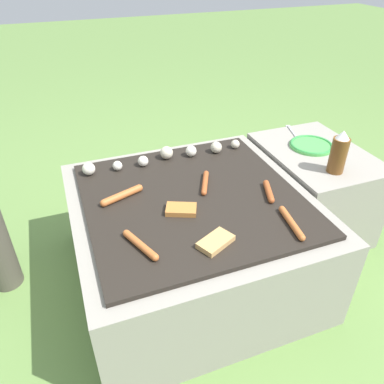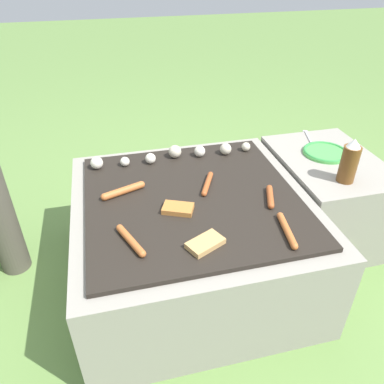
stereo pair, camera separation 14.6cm
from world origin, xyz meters
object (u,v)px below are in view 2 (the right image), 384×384
object	(u,v)px
sausage_front_center	(270,197)
condiment_bottle	(349,162)
fork_utensil	(308,138)
plate_colorful	(325,152)

from	to	relation	value
sausage_front_center	condiment_bottle	distance (m)	0.37
condiment_bottle	fork_utensil	xyz separation A→B (m)	(0.05, 0.41, -0.09)
plate_colorful	fork_utensil	xyz separation A→B (m)	(0.00, 0.17, -0.01)
sausage_front_center	fork_utensil	xyz separation A→B (m)	(0.41, 0.46, -0.01)
sausage_front_center	fork_utensil	bearing A→B (deg)	48.13
sausage_front_center	plate_colorful	bearing A→B (deg)	35.19
condiment_bottle	sausage_front_center	bearing A→B (deg)	-171.68
condiment_bottle	fork_utensil	size ratio (longest dim) A/B	1.05
fork_utensil	condiment_bottle	bearing A→B (deg)	-97.16
plate_colorful	condiment_bottle	size ratio (longest dim) A/B	1.09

